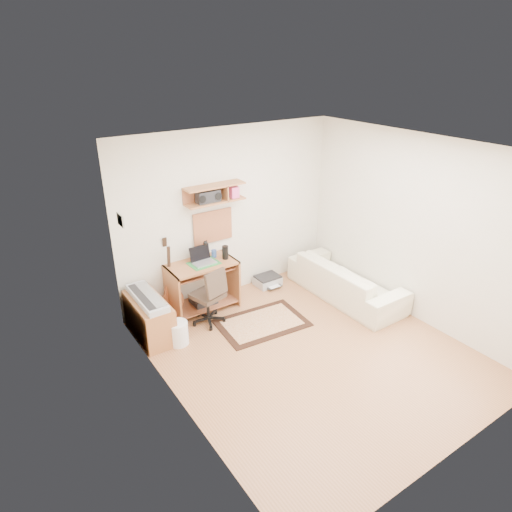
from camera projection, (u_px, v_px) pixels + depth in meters
floor at (311, 352)px, 5.79m from camera, size 3.60×4.00×0.01m
ceiling at (323, 149)px, 4.69m from camera, size 3.60×4.00×0.01m
back_wall at (229, 214)px, 6.75m from camera, size 3.60×0.01×2.60m
left_wall at (175, 306)px, 4.32m from camera, size 0.01×4.00×2.60m
right_wall at (416, 230)px, 6.15m from camera, size 0.01×4.00×2.60m
wall_shelf at (215, 194)px, 6.33m from camera, size 0.90×0.25×0.26m
cork_board at (213, 226)px, 6.63m from camera, size 0.64×0.03×0.49m
wall_photo at (120, 220)px, 5.28m from camera, size 0.02×0.20×0.15m
desk at (203, 286)px, 6.60m from camera, size 1.00×0.55×0.75m
laptop at (203, 256)px, 6.39m from camera, size 0.33×0.33×0.24m
speaker at (225, 252)px, 6.55m from camera, size 0.09×0.09×0.20m
desk_lamp at (207, 248)px, 6.57m from camera, size 0.10×0.10×0.29m
pencil_cup at (214, 253)px, 6.63m from camera, size 0.08×0.08×0.11m
boombox at (208, 196)px, 6.28m from camera, size 0.34×0.16×0.17m
rug at (262, 323)px, 6.37m from camera, size 1.30×0.92×0.02m
task_chair at (207, 295)px, 6.23m from camera, size 0.55×0.55×0.87m
cabinet at (149, 318)px, 5.99m from camera, size 0.40×0.90×0.55m
music_keyboard at (147, 298)px, 5.86m from camera, size 0.28×0.88×0.08m
guitar at (171, 278)px, 6.39m from camera, size 0.33×0.23×1.18m
waste_basket at (178, 333)px, 5.88m from camera, size 0.28×0.28×0.32m
printer at (268, 280)px, 7.40m from camera, size 0.41×0.32×0.15m
sofa at (346, 274)px, 6.93m from camera, size 0.58×1.98×0.77m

